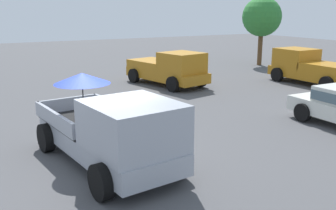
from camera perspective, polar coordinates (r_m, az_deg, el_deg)
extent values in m
plane|color=#4C4C4F|center=(10.29, -9.11, -8.44)|extent=(80.00, 80.00, 0.00)
cylinder|color=black|center=(9.22, 1.28, -8.29)|extent=(0.83, 0.37, 0.80)
cylinder|color=black|center=(8.29, -9.85, -11.17)|extent=(0.83, 0.37, 0.80)
cylinder|color=black|center=(12.04, -8.77, -3.04)|extent=(0.83, 0.37, 0.80)
cylinder|color=black|center=(11.35, -17.64, -4.63)|extent=(0.83, 0.37, 0.80)
cube|color=#9EA3AD|center=(10.08, -9.24, -5.45)|extent=(5.17, 2.36, 0.50)
cube|color=#9EA3AD|center=(8.66, -5.29, -3.09)|extent=(2.30, 2.09, 1.08)
cube|color=#4C606B|center=(7.79, -1.59, -3.47)|extent=(0.26, 1.72, 0.64)
cube|color=black|center=(11.00, -11.98, -2.39)|extent=(2.99, 2.15, 0.06)
cube|color=#9EA3AD|center=(11.32, -7.78, -0.53)|extent=(2.79, 0.42, 0.40)
cube|color=#9EA3AD|center=(10.62, -16.58, -1.97)|extent=(2.79, 0.42, 0.40)
cube|color=#9EA3AD|center=(12.15, -14.62, 0.15)|extent=(0.31, 1.84, 0.40)
ellipsoid|color=brown|center=(10.28, -11.35, -1.83)|extent=(0.71, 0.40, 0.52)
sphere|color=brown|center=(9.93, -10.72, -0.44)|extent=(0.31, 0.31, 0.28)
cone|color=brown|center=(9.93, -10.34, 0.41)|extent=(0.10, 0.10, 0.12)
cone|color=brown|center=(9.87, -11.18, 0.28)|extent=(0.10, 0.10, 0.12)
cylinder|color=black|center=(10.34, -12.43, 0.11)|extent=(0.03, 0.03, 1.18)
cone|color=#1E33B7|center=(10.20, -12.63, 3.89)|extent=(1.62, 1.62, 0.28)
cylinder|color=black|center=(19.86, 4.84, 3.78)|extent=(0.80, 0.41, 0.76)
cylinder|color=black|center=(18.57, 0.73, 3.11)|extent=(0.80, 0.41, 0.76)
cylinder|color=black|center=(22.18, -1.08, 4.90)|extent=(0.80, 0.41, 0.76)
cylinder|color=black|center=(21.03, -5.08, 4.35)|extent=(0.80, 0.41, 0.76)
cube|color=#B27219|center=(20.34, -0.26, 4.56)|extent=(5.07, 2.74, 0.50)
cube|color=#B27219|center=(19.34, 2.06, 6.30)|extent=(2.23, 2.15, 1.00)
cube|color=#B27219|center=(21.03, -2.04, 6.10)|extent=(3.01, 2.31, 0.40)
cylinder|color=black|center=(22.18, 15.91, 4.37)|extent=(0.77, 0.28, 0.76)
cylinder|color=black|center=(23.58, 19.11, 4.68)|extent=(0.77, 0.28, 0.76)
cylinder|color=black|center=(20.15, 22.48, 2.91)|extent=(0.77, 0.28, 0.76)
cube|color=#B27219|center=(21.83, 20.70, 4.30)|extent=(4.85, 1.94, 0.50)
cube|color=#B27219|center=(22.49, 18.49, 6.68)|extent=(1.95, 1.86, 1.00)
cube|color=#B27219|center=(21.16, 22.91, 5.06)|extent=(2.75, 1.88, 0.40)
cylinder|color=black|center=(14.47, 19.36, -1.06)|extent=(0.66, 0.23, 0.66)
cylinder|color=brown|center=(28.37, 13.49, 8.23)|extent=(0.32, 0.32, 2.43)
sphere|color=#2D7A33|center=(28.24, 13.74, 12.60)|extent=(2.73, 2.73, 2.73)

